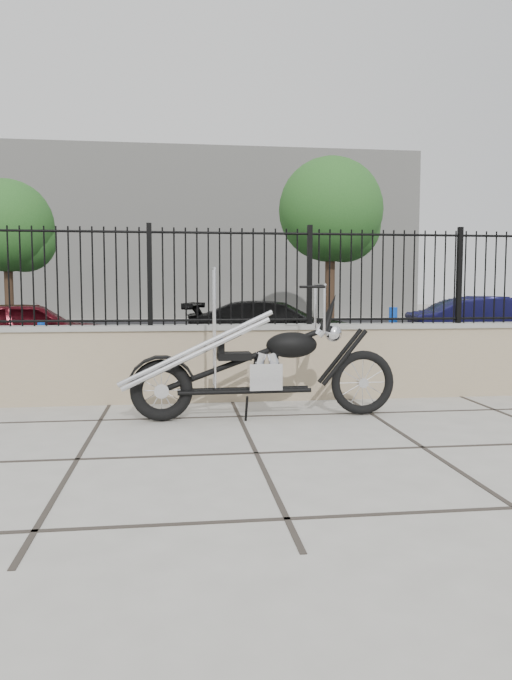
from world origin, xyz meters
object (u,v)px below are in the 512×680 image
(chopper_motorcycle, at_px, (259,342))
(car_blue, at_px, (501,326))
(car_black, at_px, (276,327))
(car_red, at_px, (29,330))

(chopper_motorcycle, distance_m, car_blue, 7.92)
(car_blue, bearing_deg, chopper_motorcycle, 142.81)
(chopper_motorcycle, bearing_deg, car_black, 78.13)
(car_black, height_order, car_blue, car_blue)
(car_red, xyz_separation_m, car_black, (5.01, 0.66, -0.02))
(car_red, xyz_separation_m, car_blue, (9.59, -0.46, 0.03))
(chopper_motorcycle, relative_size, car_black, 0.71)
(chopper_motorcycle, height_order, car_red, chopper_motorcycle)
(chopper_motorcycle, relative_size, car_blue, 0.73)
(car_black, bearing_deg, car_red, 111.00)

